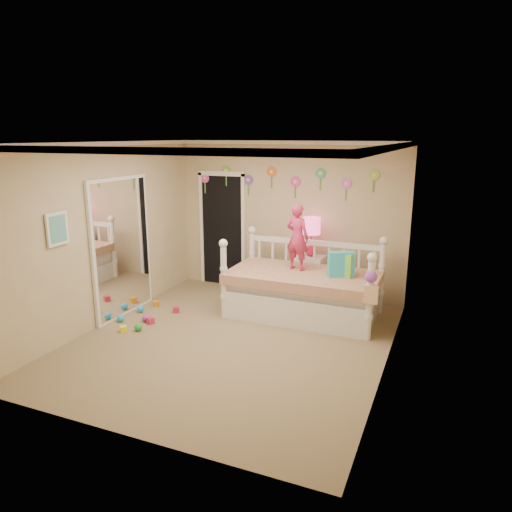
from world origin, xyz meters
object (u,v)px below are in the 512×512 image
at_px(child, 297,237).
at_px(nightstand, 310,278).
at_px(table_lamp, 311,231).
at_px(daybed, 304,277).

xyz_separation_m(child, nightstand, (0.04, 0.62, -0.81)).
relative_size(nightstand, table_lamp, 1.19).
height_order(daybed, nightstand, daybed).
distance_m(daybed, child, 0.60).
xyz_separation_m(nightstand, table_lamp, (0.00, 0.00, 0.80)).
distance_m(daybed, table_lamp, 0.92).
bearing_deg(child, daybed, 156.82).
distance_m(daybed, nightstand, 0.77).
relative_size(child, table_lamp, 1.58).
bearing_deg(daybed, table_lamp, 98.08).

